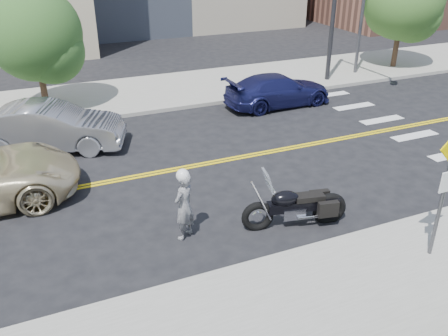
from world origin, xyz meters
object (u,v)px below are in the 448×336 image
Objects in this scene: motorcycle at (296,197)px; parked_car_blue at (278,90)px; motorcyclist at (184,204)px; parked_car_silver at (50,127)px; pedestrian_sign at (447,179)px.

parked_car_blue is at bearing 75.31° from motorcycle.
parked_car_silver is (-2.31, 6.45, -0.11)m from motorcyclist.
motorcycle is 0.56× the size of parked_car_blue.
motorcyclist is 0.70× the size of motorcycle.
parked_car_silver is at bearing -105.42° from motorcyclist.
parked_car_silver is 8.91m from parked_car_blue.
parked_car_blue is (6.55, 7.39, -0.23)m from motorcyclist.
motorcycle is 8.55m from parked_car_silver.
pedestrian_sign is 10.55m from parked_car_blue.
motorcyclist is 2.64m from motorcycle.
parked_car_blue is (8.86, 0.94, -0.12)m from parked_car_silver.
pedestrian_sign is 3.27m from motorcycle.
parked_car_silver is (-6.86, 9.33, -1.20)m from pedestrian_sign.
motorcycle is at bearing 151.58° from parked_car_blue.
motorcyclist is (-4.55, 2.89, -1.09)m from pedestrian_sign.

